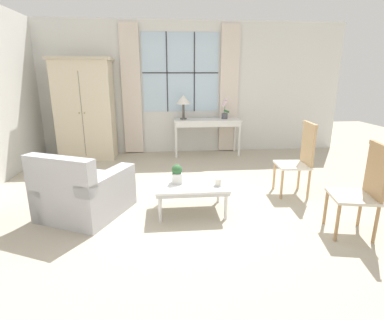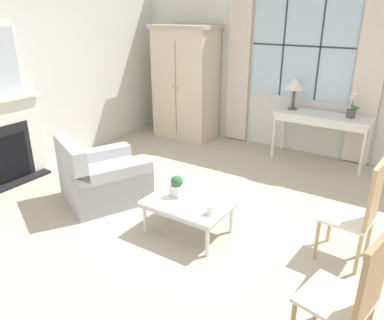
{
  "view_description": "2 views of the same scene",
  "coord_description": "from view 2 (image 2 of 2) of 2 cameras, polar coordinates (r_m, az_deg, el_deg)",
  "views": [
    {
      "loc": [
        -0.38,
        -3.69,
        1.69
      ],
      "look_at": [
        -0.04,
        0.01,
        0.64
      ],
      "focal_mm": 28.0,
      "sensor_mm": 36.0,
      "label": 1
    },
    {
      "loc": [
        1.89,
        -3.1,
        2.27
      ],
      "look_at": [
        -0.21,
        0.13,
        0.72
      ],
      "focal_mm": 35.0,
      "sensor_mm": 36.0,
      "label": 2
    }
  ],
  "objects": [
    {
      "name": "potted_orchid",
      "position": [
        6.04,
        23.21,
        7.47
      ],
      "size": [
        0.17,
        0.13,
        0.45
      ],
      "color": "#4C4C51",
      "rests_on": "console_table"
    },
    {
      "name": "console_table",
      "position": [
        6.14,
        19.23,
        5.83
      ],
      "size": [
        1.43,
        0.52,
        0.77
      ],
      "color": "white",
      "rests_on": "ground_plane"
    },
    {
      "name": "table_lamp",
      "position": [
        6.21,
        15.4,
        11.04
      ],
      "size": [
        0.32,
        0.32,
        0.51
      ],
      "color": "#4C4742",
      "rests_on": "console_table"
    },
    {
      "name": "coffee_table",
      "position": [
        4.02,
        -0.62,
        -6.9
      ],
      "size": [
        0.89,
        0.61,
        0.38
      ],
      "color": "silver",
      "rests_on": "ground_plane"
    },
    {
      "name": "side_chair_wooden",
      "position": [
        3.79,
        24.33,
        -6.68
      ],
      "size": [
        0.47,
        0.47,
        1.06
      ],
      "color": "white",
      "rests_on": "ground_plane"
    },
    {
      "name": "accent_chair_wooden",
      "position": [
        2.79,
        23.32,
        -18.01
      ],
      "size": [
        0.52,
        0.52,
        1.02
      ],
      "color": "beige",
      "rests_on": "ground_plane"
    },
    {
      "name": "pillar_candle",
      "position": [
        3.75,
        2.71,
        -7.65
      ],
      "size": [
        0.11,
        0.11,
        0.11
      ],
      "color": "silver",
      "rests_on": "coffee_table"
    },
    {
      "name": "armchair_upholstered",
      "position": [
        4.87,
        -13.48,
        -2.92
      ],
      "size": [
        1.19,
        1.23,
        0.83
      ],
      "color": "#B2B2B7",
      "rests_on": "ground_plane"
    },
    {
      "name": "wall_back_windowed",
      "position": [
        6.46,
        16.14,
        13.45
      ],
      "size": [
        7.2,
        0.14,
        2.8
      ],
      "color": "silver",
      "rests_on": "ground_plane"
    },
    {
      "name": "wall_left",
      "position": [
        6.21,
        -20.4,
        12.59
      ],
      "size": [
        0.06,
        7.2,
        2.8
      ],
      "primitive_type": "cube",
      "color": "silver",
      "rests_on": "ground_plane"
    },
    {
      "name": "potted_plant_small",
      "position": [
        4.06,
        -2.33,
        -3.92
      ],
      "size": [
        0.13,
        0.13,
        0.24
      ],
      "color": "white",
      "rests_on": "coffee_table"
    },
    {
      "name": "ground_plane",
      "position": [
        4.28,
        1.39,
        -10.09
      ],
      "size": [
        14.0,
        14.0,
        0.0
      ],
      "primitive_type": "plane",
      "color": "#B2A893"
    },
    {
      "name": "fireplace",
      "position": [
        5.7,
        -27.07,
        3.5
      ],
      "size": [
        0.34,
        1.19,
        2.11
      ],
      "color": "black",
      "rests_on": "ground_plane"
    },
    {
      "name": "armoire",
      "position": [
        7.02,
        -0.97,
        11.69
      ],
      "size": [
        1.17,
        0.69,
        2.02
      ],
      "color": "beige",
      "rests_on": "ground_plane"
    }
  ]
}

